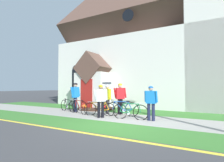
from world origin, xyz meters
name	(u,v)px	position (x,y,z in m)	size (l,w,h in m)	color
ground	(148,113)	(0.00, 4.00, 0.00)	(140.00, 140.00, 0.00)	#3D3D3F
sidewalk_slab	(100,115)	(-1.92, 1.74, 0.01)	(32.00, 2.52, 0.01)	#99968E
grass_verge	(72,123)	(-1.92, -0.46, 0.00)	(32.00, 1.88, 0.01)	#38722D
church_lawn	(121,110)	(-1.92, 4.24, 0.00)	(24.00, 2.48, 0.01)	#38722D
curb_paint_stripe	(51,128)	(-1.92, -1.55, 0.00)	(28.00, 0.16, 0.01)	yellow
church_building	(153,48)	(-1.46, 10.23, 5.23)	(14.59, 12.02, 14.59)	silver
church_sign	(98,92)	(-3.66, 4.12, 1.21)	(2.19, 0.13, 1.86)	#474C56
flower_bed	(96,108)	(-3.66, 3.90, 0.07)	(2.55, 2.55, 0.34)	#382319
bicycle_orange	(99,109)	(-1.90, 1.66, 0.36)	(1.66, 0.56, 0.79)	black
bicycle_green	(79,107)	(-3.30, 1.71, 0.38)	(1.63, 0.70, 0.81)	black
bicycle_silver	(130,111)	(-0.06, 1.46, 0.38)	(1.73, 0.24, 0.81)	black
bicycle_red	(68,105)	(-4.54, 2.07, 0.37)	(1.71, 0.57, 0.80)	black
bicycle_black	(122,109)	(-0.77, 2.11, 0.38)	(1.66, 0.60, 0.82)	black
cyclist_in_green_jersey	(151,101)	(0.92, 1.59, 0.91)	(0.63, 0.28, 1.57)	#191E38
cyclist_in_yellow_jersey	(101,99)	(-1.48, 1.14, 0.95)	(0.55, 0.48, 1.64)	black
cyclist_in_white_jersey	(107,97)	(-1.86, 2.42, 0.97)	(0.57, 0.41, 1.66)	#2D2D33
cyclist_in_blue_jersey	(75,95)	(-3.99, 2.15, 1.06)	(0.30, 0.81, 1.78)	#191E38
cyclist_in_orange_jersey	(120,96)	(-1.16, 2.63, 1.02)	(0.55, 0.61, 1.73)	black
roadside_conifer	(224,42)	(4.08, 7.53, 4.55)	(3.30, 3.30, 6.69)	#3D2D1E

